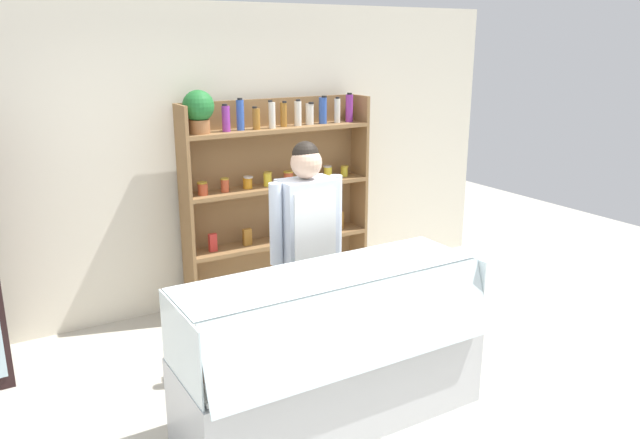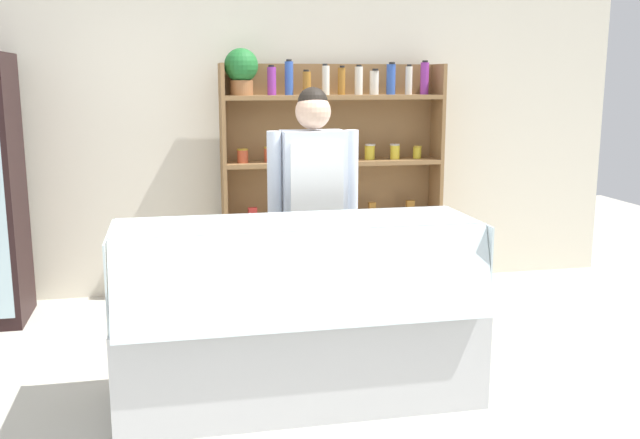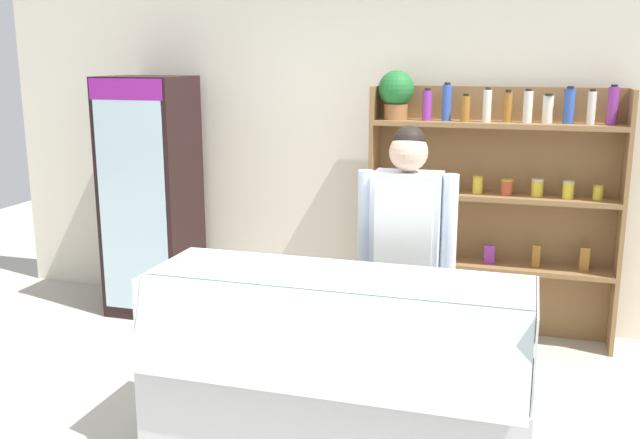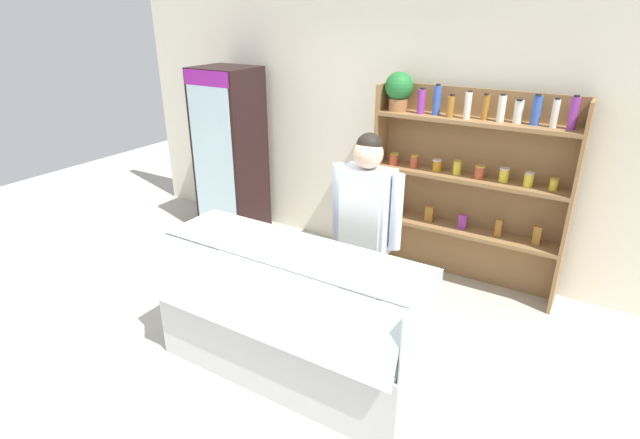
# 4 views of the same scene
# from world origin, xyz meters

# --- Properties ---
(ground_plane) EXTENTS (12.00, 12.00, 0.00)m
(ground_plane) POSITION_xyz_m (0.00, 0.00, 0.00)
(ground_plane) COLOR #B7B2A3
(back_wall) EXTENTS (6.80, 0.10, 2.70)m
(back_wall) POSITION_xyz_m (0.00, 2.23, 1.35)
(back_wall) COLOR silver
(back_wall) RESTS_ON ground
(shelving_unit) EXTENTS (1.80, 0.29, 1.99)m
(shelving_unit) POSITION_xyz_m (0.75, 1.98, 1.13)
(shelving_unit) COLOR olive
(shelving_unit) RESTS_ON ground
(deli_display_case) EXTENTS (1.96, 0.75, 1.01)m
(deli_display_case) POSITION_xyz_m (0.18, -0.03, 0.31)
(deli_display_case) COLOR silver
(deli_display_case) RESTS_ON ground
(shop_clerk) EXTENTS (0.58, 0.25, 1.71)m
(shop_clerk) POSITION_xyz_m (0.41, 0.68, 1.01)
(shop_clerk) COLOR #383D51
(shop_clerk) RESTS_ON ground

